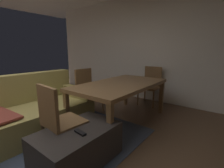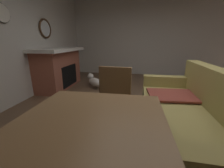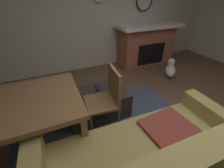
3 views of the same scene
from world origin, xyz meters
name	(u,v)px [view 2 (image 2 of 3)]	position (x,y,z in m)	size (l,w,h in m)	color
floor	(154,117)	(0.00, 0.00, 0.00)	(8.48, 8.48, 0.00)	brown
wall_left	(146,38)	(-3.53, 0.00, 1.38)	(0.12, 6.02, 2.76)	beige
area_rug	(135,138)	(0.61, -0.31, 0.01)	(2.60, 2.00, 0.01)	#3D475B
fireplace	(60,68)	(-1.36, -2.43, 0.55)	(1.74, 0.76, 1.09)	#9E5642
round_wall_mirror	(45,29)	(-1.36, -2.72, 1.58)	(0.49, 0.05, 0.49)	#4C331E
couch	(188,117)	(0.50, 0.35, 0.32)	(2.21, 1.01, 0.92)	#9E8E4C
ottoman_coffee_table	(93,121)	(0.61, -0.90, 0.21)	(0.97, 0.61, 0.43)	#2D2826
tv_remote	(85,104)	(0.57, -1.00, 0.44)	(0.05, 0.16, 0.02)	black
dining_chair_west	(113,99)	(0.54, -0.63, 0.52)	(0.48, 0.48, 0.93)	brown
small_dog	(94,81)	(-1.47, -1.47, 0.19)	(0.54, 0.56, 0.33)	silver
wall_clock	(2,13)	(-0.13, -2.72, 1.73)	(0.34, 0.03, 0.34)	silver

